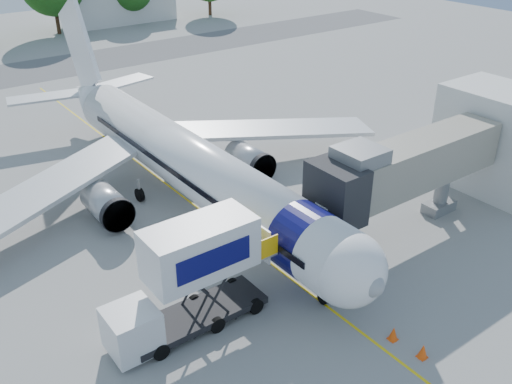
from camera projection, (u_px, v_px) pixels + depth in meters
ground at (221, 225)px, 35.88m from camera, size 160.00×160.00×0.00m
guidance_line at (221, 225)px, 35.88m from camera, size 0.15×70.00×0.01m
taxiway_strip at (20, 73)px, 65.69m from camera, size 120.00×10.00×0.01m
aircraft at (185, 161)px, 37.42m from camera, size 34.17×37.73×11.35m
jet_bridge at (400, 169)px, 33.07m from camera, size 13.90×3.20×6.60m
terminal_stub at (501, 141)px, 38.99m from camera, size 5.00×8.00×7.00m
catering_hiloader at (189, 280)px, 26.32m from camera, size 8.50×2.44×5.50m
ground_tug at (455, 369)px, 24.24m from camera, size 3.57×2.45×1.30m
safety_cone_a at (393, 334)px, 26.64m from camera, size 0.46×0.46×0.73m
safety_cone_b at (423, 351)px, 25.61m from camera, size 0.46×0.46×0.73m
outbuilding_right at (121, 4)px, 90.19m from camera, size 16.40×7.40×5.30m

